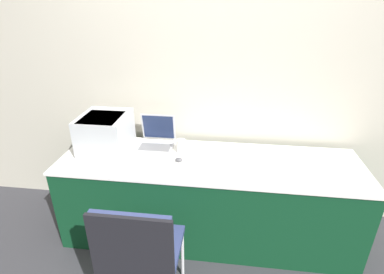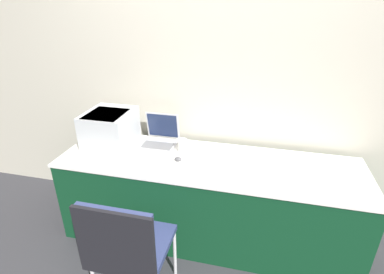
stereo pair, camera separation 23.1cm
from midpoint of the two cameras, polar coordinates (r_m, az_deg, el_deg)
ground_plane at (r=2.54m, az=4.04°, el=-22.81°), size 14.00×14.00×0.00m
wall_back at (r=2.53m, az=8.00°, el=11.61°), size 8.00×0.05×2.60m
table at (r=2.54m, az=5.62°, el=-11.80°), size 2.36×0.69×0.72m
printer at (r=2.58m, az=-12.94°, el=1.69°), size 0.37×0.41×0.30m
laptop_left at (r=2.58m, az=-3.64°, el=-0.30°), size 0.29×0.30×0.26m
external_keyboard at (r=2.38m, az=-6.15°, el=-3.98°), size 0.36×0.17×0.02m
coffee_cup at (r=2.45m, az=0.81°, el=-1.68°), size 0.08×0.08×0.11m
mouse at (r=2.33m, az=0.17°, el=-4.30°), size 0.06×0.04×0.03m
chair at (r=1.90m, az=-9.02°, el=-19.73°), size 0.46×0.46×0.88m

